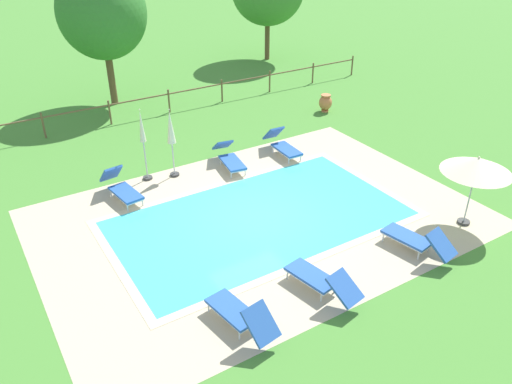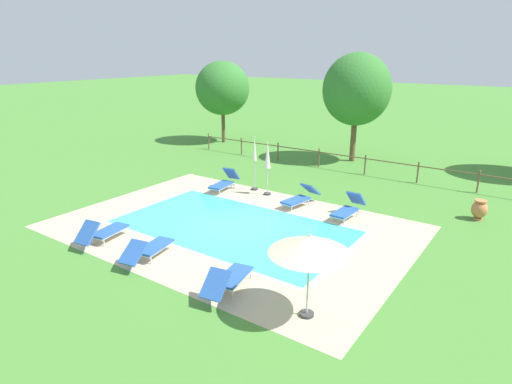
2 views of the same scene
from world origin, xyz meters
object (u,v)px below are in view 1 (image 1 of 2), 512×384
patio_umbrella_closed_row_mid_west (143,136)px  tree_west_mid (102,12)px  sun_lounger_north_far (122,188)px  sun_lounger_north_mid (416,239)px  sun_lounger_north_end (240,314)px  terracotta_urn_near_fence (325,103)px  sun_lounger_south_near_corner (283,145)px  sun_lounger_south_mid (321,279)px  sun_lounger_north_near_steps (230,158)px  patio_umbrella_open_foreground (477,165)px  patio_umbrella_closed_row_west (171,131)px

patio_umbrella_closed_row_mid_west → tree_west_mid: size_ratio=0.41×
tree_west_mid → sun_lounger_north_far: bearing=-106.8°
sun_lounger_north_mid → sun_lounger_north_far: size_ratio=1.05×
sun_lounger_north_end → terracotta_urn_near_fence: 13.76m
sun_lounger_south_near_corner → tree_west_mid: 10.07m
sun_lounger_north_end → sun_lounger_south_mid: size_ratio=0.96×
sun_lounger_north_near_steps → terracotta_urn_near_fence: 6.84m
sun_lounger_north_near_steps → sun_lounger_north_far: sun_lounger_north_far is taller
sun_lounger_south_near_corner → patio_umbrella_open_foreground: bearing=-74.6°
sun_lounger_north_near_steps → sun_lounger_north_mid: sun_lounger_north_mid is taller
sun_lounger_south_near_corner → sun_lounger_north_end: bearing=-130.6°
patio_umbrella_closed_row_west → tree_west_mid: size_ratio=0.40×
sun_lounger_north_far → terracotta_urn_near_fence: (10.30, 2.66, 0.03)m
sun_lounger_north_far → tree_west_mid: 9.77m
sun_lounger_north_near_steps → terracotta_urn_near_fence: size_ratio=2.64×
sun_lounger_south_mid → patio_umbrella_closed_row_mid_west: (-1.39, 7.62, 1.22)m
sun_lounger_north_end → tree_west_mid: 16.08m
sun_lounger_north_mid → sun_lounger_south_mid: 3.18m
sun_lounger_north_mid → sun_lounger_south_near_corner: (0.42, 6.85, 0.01)m
sun_lounger_north_far → sun_lounger_north_end: 6.82m
patio_umbrella_open_foreground → sun_lounger_north_far: bearing=140.0°
sun_lounger_north_end → terracotta_urn_near_fence: sun_lounger_north_end is taller
patio_umbrella_closed_row_mid_west → terracotta_urn_near_fence: 9.41m
sun_lounger_north_near_steps → patio_umbrella_closed_row_mid_west: (-2.80, 0.70, 1.21)m
patio_umbrella_closed_row_mid_west → sun_lounger_south_near_corner: bearing=-9.5°
sun_lounger_north_far → sun_lounger_north_mid: bearing=-50.3°
patio_umbrella_open_foreground → sun_lounger_north_near_steps: bearing=120.6°
sun_lounger_south_mid → patio_umbrella_closed_row_west: bearing=93.9°
sun_lounger_north_end → sun_lounger_south_near_corner: 8.94m
sun_lounger_north_end → patio_umbrella_closed_row_west: size_ratio=0.83×
sun_lounger_north_far → tree_west_mid: bearing=73.2°
sun_lounger_north_far → tree_west_mid: (2.61, 8.66, 3.70)m
sun_lounger_north_near_steps → patio_umbrella_closed_row_west: patio_umbrella_closed_row_west is taller
sun_lounger_north_end → patio_umbrella_closed_row_west: patio_umbrella_closed_row_west is taller
sun_lounger_south_near_corner → patio_umbrella_closed_row_mid_west: bearing=170.5°
patio_umbrella_open_foreground → tree_west_mid: (-5.35, 15.34, 2.20)m
terracotta_urn_near_fence → sun_lounger_north_far: bearing=-165.5°
patio_umbrella_closed_row_west → tree_west_mid: tree_west_mid is taller
sun_lounger_south_near_corner → tree_west_mid: bearing=112.1°
tree_west_mid → patio_umbrella_open_foreground: bearing=-70.8°
sun_lounger_north_mid → sun_lounger_north_end: 5.39m
sun_lounger_south_near_corner → sun_lounger_north_near_steps: bearing=176.6°
sun_lounger_north_near_steps → tree_west_mid: (-1.34, 8.55, 3.71)m
sun_lounger_north_mid → sun_lounger_south_near_corner: bearing=86.5°
patio_umbrella_closed_row_west → sun_lounger_north_far: bearing=-164.8°
sun_lounger_south_mid → sun_lounger_south_near_corner: bearing=62.1°
tree_west_mid → sun_lounger_north_near_steps: bearing=-81.1°
sun_lounger_north_far → patio_umbrella_open_foreground: patio_umbrella_open_foreground is taller
sun_lounger_north_end → tree_west_mid: bearing=81.6°
sun_lounger_north_end → sun_lounger_south_near_corner: bearing=49.4°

